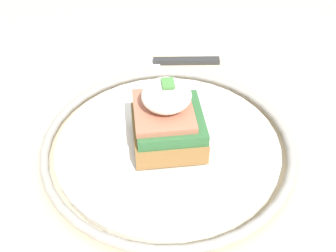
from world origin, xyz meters
TOP-DOWN VIEW (x-y plane):
  - dining_table at (0.00, 0.00)m, footprint 0.85×0.88m
  - plate at (-0.04, 0.02)m, footprint 0.27×0.27m
  - sandwich at (-0.03, 0.02)m, footprint 0.13×0.07m
  - knife at (0.13, 0.00)m, footprint 0.03×0.19m

SIDE VIEW (x-z plane):
  - dining_table at x=0.00m, z-range 0.25..0.97m
  - knife at x=0.13m, z-range 0.72..0.73m
  - plate at x=-0.04m, z-range 0.72..0.74m
  - sandwich at x=-0.03m, z-range 0.73..0.80m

